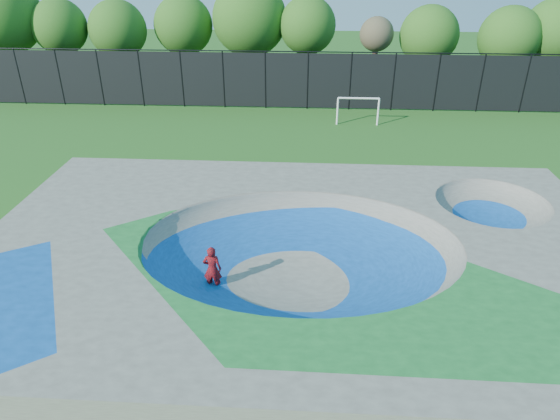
# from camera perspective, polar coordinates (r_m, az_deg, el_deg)

# --- Properties ---
(ground) EXTENTS (120.00, 120.00, 0.00)m
(ground) POSITION_cam_1_polar(r_m,az_deg,el_deg) (17.77, 2.22, -7.73)
(ground) COLOR #1F5417
(ground) RESTS_ON ground
(skate_deck) EXTENTS (22.00, 14.00, 1.50)m
(skate_deck) POSITION_cam_1_polar(r_m,az_deg,el_deg) (17.34, 2.26, -5.72)
(skate_deck) COLOR gray
(skate_deck) RESTS_ON ground
(skater) EXTENTS (0.63, 0.42, 1.70)m
(skater) POSITION_cam_1_polar(r_m,az_deg,el_deg) (16.84, -7.74, -6.71)
(skater) COLOR red
(skater) RESTS_ON ground
(skateboard) EXTENTS (0.80, 0.29, 0.05)m
(skateboard) POSITION_cam_1_polar(r_m,az_deg,el_deg) (17.32, -7.56, -8.96)
(skateboard) COLOR black
(skateboard) RESTS_ON ground
(soccer_goal) EXTENTS (2.76, 0.12, 1.82)m
(soccer_goal) POSITION_cam_1_polar(r_m,az_deg,el_deg) (33.37, 8.93, 11.67)
(soccer_goal) COLOR white
(soccer_goal) RESTS_ON ground
(fence) EXTENTS (48.09, 0.09, 4.04)m
(fence) POSITION_cam_1_polar(r_m,az_deg,el_deg) (36.41, 3.19, 14.66)
(fence) COLOR black
(fence) RESTS_ON ground
(treeline) EXTENTS (52.73, 7.61, 8.77)m
(treeline) POSITION_cam_1_polar(r_m,az_deg,el_deg) (40.77, 0.93, 20.30)
(treeline) COLOR #473123
(treeline) RESTS_ON ground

